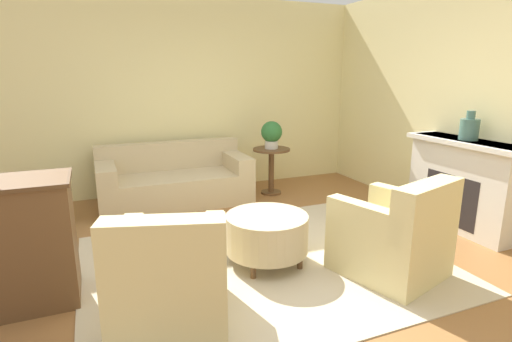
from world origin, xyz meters
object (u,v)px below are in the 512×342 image
couch (175,181)px  potted_plant_floor (52,196)px  ottoman_table (267,233)px  vase_mantel_near (469,128)px  potted_plant_on_side_table (272,134)px  side_table (271,163)px  armchair_right (395,238)px  armchair_left (171,281)px

couch → potted_plant_floor: 1.50m
ottoman_table → vase_mantel_near: size_ratio=2.40×
ottoman_table → potted_plant_on_side_table: size_ratio=1.93×
side_table → potted_plant_on_side_table: potted_plant_on_side_table is taller
ottoman_table → potted_plant_floor: 2.70m
couch → vase_mantel_near: size_ratio=6.27×
couch → potted_plant_on_side_table: bearing=-5.4°
couch → side_table: couch is taller
potted_plant_floor → vase_mantel_near: bearing=-24.6°
potted_plant_on_side_table → potted_plant_floor: size_ratio=0.67×
side_table → vase_mantel_near: (1.40, -2.05, 0.69)m
side_table → potted_plant_on_side_table: (0.00, 0.00, 0.43)m
armchair_right → potted_plant_floor: armchair_right is taller
couch → side_table: size_ratio=2.94×
armchair_left → potted_plant_on_side_table: potted_plant_on_side_table is taller
ottoman_table → side_table: (0.97, 2.02, 0.16)m
ottoman_table → vase_mantel_near: bearing=-0.9°
ottoman_table → side_table: side_table is taller
armchair_right → potted_plant_on_side_table: (0.03, 2.63, 0.54)m
vase_mantel_near → armchair_right: bearing=-158.0°
armchair_right → vase_mantel_near: size_ratio=3.16×
armchair_left → ottoman_table: 1.17m
armchair_left → potted_plant_on_side_table: size_ratio=2.54×
armchair_right → ottoman_table: size_ratio=1.32×
couch → armchair_left: armchair_left is taller
armchair_left → potted_plant_floor: bearing=109.7°
side_table → vase_mantel_near: 2.58m
side_table → vase_mantel_near: vase_mantel_near is taller
ottoman_table → side_table: 2.24m
armchair_right → potted_plant_on_side_table: size_ratio=2.54×
armchair_left → vase_mantel_near: (3.36, 0.58, 0.80)m
armchair_left → side_table: 3.29m
armchair_right → potted_plant_floor: bearing=138.2°
couch → armchair_right: bearing=-63.9°
vase_mantel_near → side_table: bearing=124.4°
couch → potted_plant_on_side_table: (1.39, -0.13, 0.60)m
armchair_left → armchair_right: (1.93, 0.00, 0.00)m
armchair_right → ottoman_table: bearing=146.5°
couch → potted_plant_on_side_table: 1.52m
couch → armchair_right: (1.36, -2.76, 0.05)m
potted_plant_on_side_table → vase_mantel_near: bearing=-55.6°
armchair_left → side_table: size_ratio=1.48×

